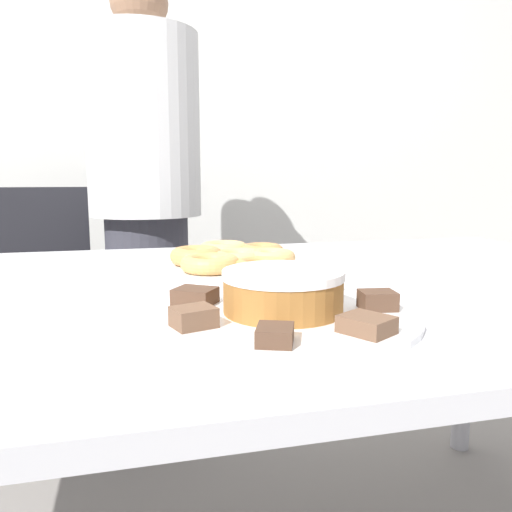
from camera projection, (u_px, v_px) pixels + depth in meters
The scene contains 21 objects.
wall_back at pixel (163, 100), 2.43m from camera, with size 8.00×0.05×2.60m.
table at pixel (226, 317), 0.96m from camera, with size 1.93×1.07×0.72m.
person_standing at pixel (146, 202), 1.79m from camera, with size 0.40×0.40×1.61m.
office_chair_left at pixel (36, 316), 1.84m from camera, with size 0.46×0.46×0.89m.
plate_cake at pixel (283, 315), 0.71m from camera, with size 0.39×0.39×0.01m.
plate_donuts at pixel (239, 267), 1.10m from camera, with size 0.36×0.36×0.01m.
frosted_cake at pixel (283, 291), 0.71m from camera, with size 0.17×0.17×0.06m.
lamington_0 at pixel (367, 325), 0.61m from camera, with size 0.07×0.08×0.02m.
lamington_1 at pixel (378, 300), 0.72m from camera, with size 0.06×0.05×0.03m.
lamington_2 at pixel (324, 285), 0.82m from camera, with size 0.06×0.06×0.03m.
lamington_3 at pixel (252, 284), 0.84m from camera, with size 0.05×0.05×0.02m.
lamington_4 at pixel (195, 296), 0.75m from camera, with size 0.08×0.07×0.02m.
lamington_5 at pixel (194, 317), 0.64m from camera, with size 0.06×0.06×0.03m.
lamington_6 at pixel (275, 335), 0.57m from camera, with size 0.06×0.06×0.02m.
donut_0 at pixel (239, 257), 1.10m from camera, with size 0.12×0.12×0.03m.
donut_1 at pixel (224, 250), 1.19m from camera, with size 0.12×0.12×0.04m.
donut_2 at pixel (197, 256), 1.10m from camera, with size 0.12×0.12×0.04m.
donut_3 at pixel (210, 263), 1.02m from camera, with size 0.12×0.12×0.03m.
donut_4 at pixel (263, 266), 1.00m from camera, with size 0.11×0.11×0.03m.
donut_5 at pixel (271, 258), 1.09m from camera, with size 0.11×0.11×0.03m.
donut_6 at pixel (262, 251), 1.18m from camera, with size 0.11×0.11×0.04m.
Camera 1 is at (-0.17, -0.91, 0.92)m, focal length 35.00 mm.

